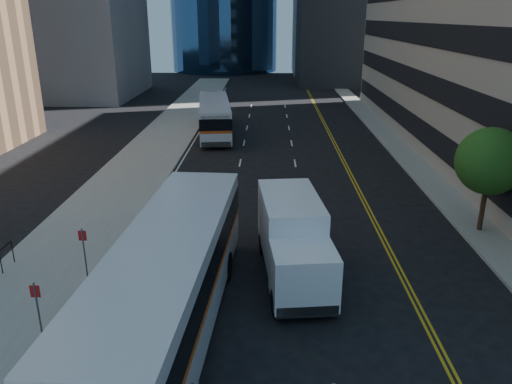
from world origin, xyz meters
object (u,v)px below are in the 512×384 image
bus_front (170,280)px  street_tree (490,161)px  box_truck (293,239)px  bus_rear (214,116)px

bus_front → street_tree: bearing=35.1°
street_tree → box_truck: bearing=-153.6°
bus_rear → box_truck: size_ratio=1.75×
bus_rear → box_truck: 26.38m
street_tree → bus_rear: street_tree is taller
box_truck → bus_rear: bearing=96.6°
bus_front → box_truck: (4.24, 3.78, -0.23)m
bus_rear → box_truck: bearing=-84.2°
street_tree → box_truck: (-9.43, -4.68, -1.96)m
bus_front → bus_rear: (-1.60, 29.51, -0.26)m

